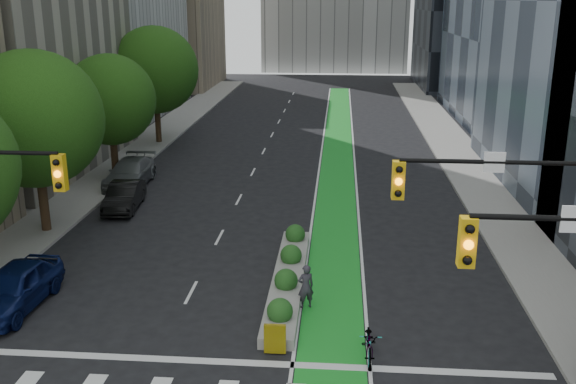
% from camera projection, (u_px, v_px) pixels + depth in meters
% --- Properties ---
extents(sidewalk_left, '(3.60, 90.00, 0.15)m').
position_uv_depth(sidewalk_left, '(120.00, 164.00, 43.66)').
color(sidewalk_left, gray).
rests_on(sidewalk_left, ground).
extents(sidewalk_right, '(3.60, 90.00, 0.15)m').
position_uv_depth(sidewalk_right, '(472.00, 172.00, 41.83)').
color(sidewalk_right, gray).
rests_on(sidewalk_right, ground).
extents(bike_lane_paint, '(2.20, 70.00, 0.01)m').
position_uv_depth(bike_lane_paint, '(338.00, 152.00, 47.30)').
color(bike_lane_paint, green).
rests_on(bike_lane_paint, ground).
extents(tree_mid, '(6.40, 6.40, 8.78)m').
position_uv_depth(tree_mid, '(34.00, 119.00, 29.61)').
color(tree_mid, black).
rests_on(tree_mid, ground).
extents(tree_midfar, '(5.60, 5.60, 7.76)m').
position_uv_depth(tree_midfar, '(110.00, 100.00, 39.32)').
color(tree_midfar, black).
rests_on(tree_midfar, ground).
extents(tree_far, '(6.60, 6.60, 9.00)m').
position_uv_depth(tree_far, '(155.00, 70.00, 48.65)').
color(tree_far, black).
rests_on(tree_far, ground).
extents(signal_right, '(5.82, 0.51, 7.20)m').
position_uv_depth(signal_right, '(544.00, 235.00, 17.30)').
color(signal_right, black).
rests_on(signal_right, ground).
extents(median_planter, '(1.20, 10.26, 1.10)m').
position_uv_depth(median_planter, '(288.00, 276.00, 25.43)').
color(median_planter, gray).
rests_on(median_planter, ground).
extents(bicycle, '(0.68, 1.96, 1.03)m').
position_uv_depth(bicycle, '(370.00, 342.00, 20.25)').
color(bicycle, gray).
rests_on(bicycle, ground).
extents(cyclist, '(0.73, 0.61, 1.69)m').
position_uv_depth(cyclist, '(306.00, 287.00, 23.39)').
color(cyclist, '#332F39').
rests_on(cyclist, ground).
extents(parked_car_left_near, '(2.13, 4.88, 1.64)m').
position_uv_depth(parked_car_left_near, '(14.00, 287.00, 23.38)').
color(parked_car_left_near, '#0B1644').
rests_on(parked_car_left_near, ground).
extents(parked_car_left_mid, '(1.94, 4.51, 1.44)m').
position_uv_depth(parked_car_left_mid, '(124.00, 196.00, 34.47)').
color(parked_car_left_mid, black).
rests_on(parked_car_left_mid, ground).
extents(parked_car_left_far, '(2.32, 5.49, 1.58)m').
position_uv_depth(parked_car_left_far, '(130.00, 173.00, 38.79)').
color(parked_car_left_far, slate).
rests_on(parked_car_left_far, ground).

